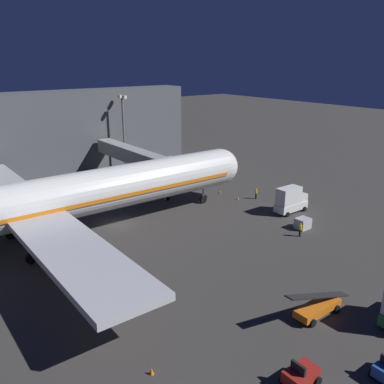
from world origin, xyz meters
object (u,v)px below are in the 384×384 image
Objects in this scene: baggage_container_far_row at (303,223)px; traffic_cone_nose_port at (238,198)px; baggage_tug_spare at (301,375)px; catering_truck at (291,200)px; ground_crew_near_nose_gear at (256,193)px; jet_bridge at (139,158)px; ground_crew_by_tug at (300,229)px; traffic_cone_wingtip_svc_side at (151,371)px; traffic_cone_nose_starboard at (220,192)px; belt_loader at (318,306)px; airliner_at_gate at (37,204)px; apron_floodlight_mast at (124,127)px.

baggage_container_far_row reaches higher than traffic_cone_nose_port.
baggage_tug_spare is at bearing 142.94° from traffic_cone_nose_port.
traffic_cone_nose_port is at bearing 14.35° from catering_truck.
traffic_cone_nose_port is at bearing 61.78° from ground_crew_near_nose_gear.
jet_bridge reaches higher than ground_crew_near_nose_gear.
jet_bridge reaches higher than baggage_tug_spare.
catering_truck is 8.96m from ground_crew_by_tug.
traffic_cone_nose_port and traffic_cone_wingtip_svc_side have the same top height.
baggage_container_far_row is at bearing 145.65° from catering_truck.
traffic_cone_nose_port is (1.45, 2.69, -0.71)m from ground_crew_near_nose_gear.
baggage_tug_spare reaches higher than ground_crew_by_tug.
traffic_cone_nose_starboard is at bearing -3.89° from baggage_container_far_row.
belt_loader is at bearing 149.47° from traffic_cone_nose_port.
baggage_container_far_row is at bearing -58.56° from ground_crew_by_tug.
catering_truck is 0.65× the size of belt_loader.
ground_crew_near_nose_gear is 3.14m from traffic_cone_nose_port.
ground_crew_near_nose_gear is (-3.65, -33.77, -4.38)m from airliner_at_gate.
baggage_tug_spare is 9.10m from belt_loader.
jet_bridge is 4.55× the size of catering_truck.
jet_bridge is at bearing 15.14° from baggage_container_far_row.
apron_floodlight_mast is at bearing -26.77° from traffic_cone_wingtip_svc_side.
airliner_at_gate is 32.92m from ground_crew_by_tug.
airliner_at_gate is 11.73× the size of catering_truck.
jet_bridge is 9.88× the size of baggage_tug_spare.
baggage_container_far_row is at bearing -118.57° from airliner_at_gate.
traffic_cone_nose_starboard is (5.85, 2.69, -0.71)m from ground_crew_near_nose_gear.
baggage_tug_spare is 0.46× the size of catering_truck.
belt_loader is at bearing -153.47° from airliner_at_gate.
traffic_cone_wingtip_svc_side is (-52.49, 26.48, -8.69)m from apron_floodlight_mast.
traffic_cone_nose_starboard is (36.39, -24.16, -0.51)m from baggage_tug_spare.
baggage_container_far_row is at bearing -174.20° from apron_floodlight_mast.
traffic_cone_nose_port is (8.88, 2.27, -1.69)m from catering_truck.
airliner_at_gate is 116.90× the size of traffic_cone_nose_port.
catering_truck is at bearing -165.65° from traffic_cone_nose_port.
ground_crew_by_tug is 15.96m from traffic_cone_nose_port.
catering_truck is 2.98× the size of ground_crew_by_tug.
baggage_tug_spare is at bearing -168.57° from airliner_at_gate.
belt_loader is 4.47× the size of baggage_container_far_row.
belt_loader is 17.38m from ground_crew_by_tug.
traffic_cone_wingtip_svc_side is (-10.76, 30.72, -0.46)m from baggage_container_far_row.
belt_loader is at bearing 153.05° from traffic_cone_nose_starboard.
traffic_cone_nose_starboard and traffic_cone_wingtip_svc_side have the same top height.
belt_loader is 15.43× the size of traffic_cone_wingtip_svc_side.
baggage_tug_spare is 35.13m from catering_truck.
airliner_at_gate reaches higher than traffic_cone_nose_port.
airliner_at_gate is at bearing 57.12° from ground_crew_by_tug.
apron_floodlight_mast reaches higher than baggage_tug_spare.
baggage_tug_spare reaches higher than traffic_cone_nose_starboard.
ground_crew_by_tug reaches higher than traffic_cone_nose_port.
airliner_at_gate is 33.54m from belt_loader.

